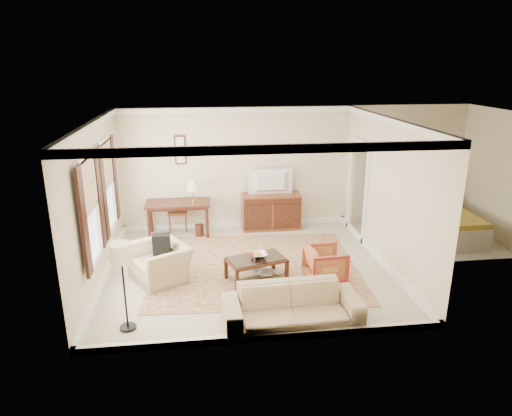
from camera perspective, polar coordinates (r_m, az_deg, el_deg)
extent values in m
cube|color=beige|center=(9.08, -1.02, -7.55)|extent=(5.50, 5.00, 0.01)
cube|color=white|center=(8.26, -1.13, 10.93)|extent=(5.50, 5.00, 0.01)
cube|color=beige|center=(10.96, -2.50, 4.97)|extent=(5.50, 0.01, 2.90)
cube|color=beige|center=(6.22, 1.43, -5.32)|extent=(5.50, 0.01, 2.90)
cube|color=beige|center=(8.71, -19.36, 0.52)|extent=(0.01, 5.00, 2.90)
cube|color=beige|center=(9.25, 16.12, 1.81)|extent=(0.01, 5.00, 2.90)
cube|color=beige|center=(11.31, 20.26, -3.43)|extent=(3.00, 2.70, 0.01)
cube|color=beige|center=(11.68, 27.60, 3.73)|extent=(0.01, 2.70, 2.90)
cube|color=maroon|center=(9.14, -0.15, -7.32)|extent=(4.18, 3.65, 0.01)
cube|color=#482114|center=(10.66, -9.75, 0.60)|extent=(1.47, 0.74, 0.05)
cylinder|color=#482114|center=(10.57, -13.24, -2.08)|extent=(0.07, 0.07, 0.75)
cylinder|color=#482114|center=(10.51, -6.12, -1.82)|extent=(0.07, 0.07, 0.75)
cylinder|color=#482114|center=(11.11, -12.96, -1.07)|extent=(0.07, 0.07, 0.75)
cylinder|color=#482114|center=(11.05, -6.19, -0.82)|extent=(0.07, 0.07, 0.75)
cube|color=brown|center=(11.05, 1.86, -0.42)|extent=(1.40, 0.54, 0.86)
imported|color=black|center=(10.77, 1.93, 4.27)|extent=(1.00, 0.58, 0.13)
cube|color=#482114|center=(8.46, 0.02, -6.50)|extent=(1.19, 0.90, 0.04)
cube|color=silver|center=(8.45, 0.02, -6.29)|extent=(1.11, 0.82, 0.01)
cube|color=silver|center=(8.57, 0.02, -8.06)|extent=(1.09, 0.80, 0.02)
cube|color=#482114|center=(8.14, -2.38, -9.12)|extent=(0.08, 0.08, 0.41)
cube|color=#482114|center=(8.52, 3.87, -7.86)|extent=(0.08, 0.08, 0.41)
cube|color=#482114|center=(8.61, -3.78, -7.58)|extent=(0.08, 0.08, 0.41)
cube|color=#482114|center=(8.97, 2.19, -6.47)|extent=(0.08, 0.08, 0.41)
imported|color=silver|center=(8.47, 0.42, -5.81)|extent=(0.42, 0.42, 0.10)
imported|color=brown|center=(8.63, -0.75, -7.68)|extent=(0.23, 0.22, 0.38)
imported|color=brown|center=(8.56, 0.67, -7.94)|extent=(0.27, 0.12, 0.38)
imported|color=maroon|center=(8.57, 8.66, -6.76)|extent=(0.69, 0.73, 0.71)
imported|color=tan|center=(8.66, -11.93, -5.94)|extent=(1.11, 1.24, 0.91)
cube|color=black|center=(8.64, -11.73, -4.24)|extent=(0.28, 0.36, 0.40)
imported|color=tan|center=(7.14, 4.57, -11.43)|extent=(2.13, 0.69, 0.83)
cylinder|color=black|center=(7.47, -15.70, -14.16)|extent=(0.25, 0.25, 0.04)
cylinder|color=black|center=(7.18, -16.09, -10.21)|extent=(0.03, 0.03, 1.18)
cylinder|color=silver|center=(6.91, -16.56, -5.37)|extent=(0.35, 0.35, 0.28)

